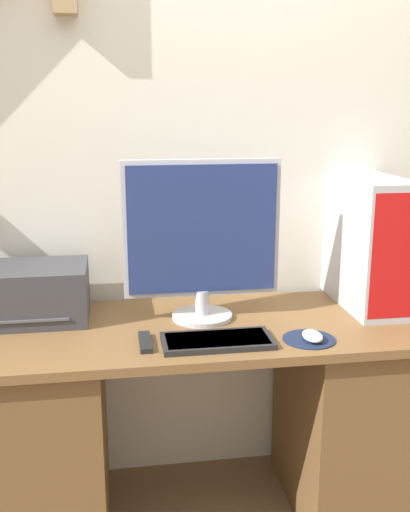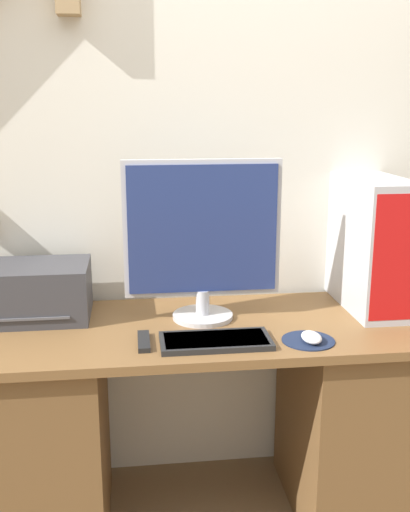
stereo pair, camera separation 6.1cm
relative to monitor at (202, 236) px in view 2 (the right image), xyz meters
name	(u,v)px [view 2 (the right image)]	position (x,y,z in m)	size (l,w,h in m)	color
wall_back	(186,138)	(-0.03, 0.29, 0.31)	(6.40, 0.13, 2.93)	silver
desk	(202,420)	(-0.01, -0.07, -0.66)	(1.59, 0.62, 0.75)	brown
monitor	(202,236)	(0.00, 0.00, 0.00)	(0.54, 0.21, 0.56)	#B7B7BC
keyboard	(216,341)	(0.01, -0.24, -0.29)	(0.35, 0.17, 0.02)	black
mousepad	(308,340)	(0.31, -0.25, -0.29)	(0.17, 0.17, 0.00)	#19233D
mouse	(311,337)	(0.31, -0.27, -0.28)	(0.06, 0.10, 0.03)	silver
computer_tower	(371,243)	(0.63, 0.07, -0.06)	(0.20, 0.47, 0.48)	#B2B2B7
printer	(33,292)	(-0.59, 0.08, -0.20)	(0.39, 0.28, 0.19)	#38383D
remote_control	(144,341)	(-0.21, -0.21, -0.29)	(0.04, 0.15, 0.02)	black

